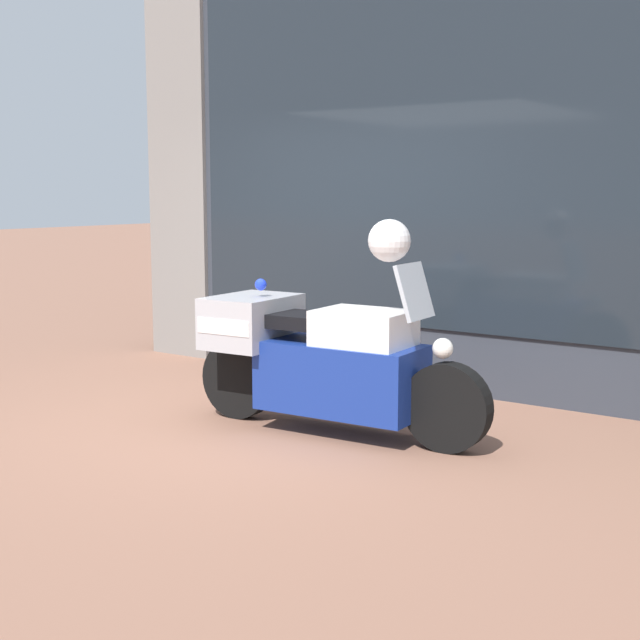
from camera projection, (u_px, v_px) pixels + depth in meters
name	position (u px, v px, depth m)	size (l,w,h in m)	color
ground_plane	(233.00, 421.00, 6.74)	(60.00, 60.00, 0.00)	#8E604C
shop_building	(342.00, 151.00, 8.25)	(5.30, 0.55, 4.16)	#333842
window_display	(404.00, 328.00, 8.13)	(4.08, 0.30, 2.07)	slate
paramedic_motorcycle	(319.00, 357.00, 6.41)	(2.34, 0.74, 1.25)	black
white_helmet	(389.00, 241.00, 6.00)	(0.29, 0.29, 0.29)	white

